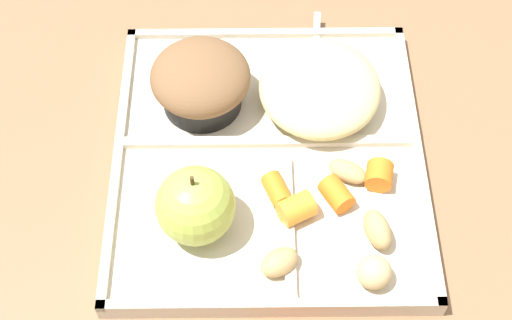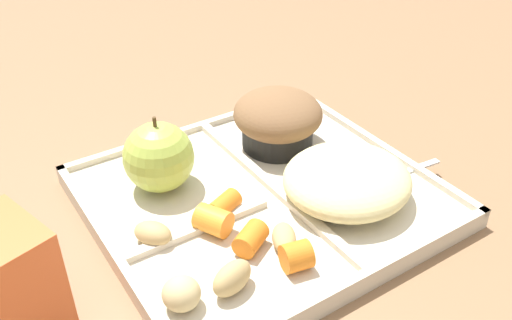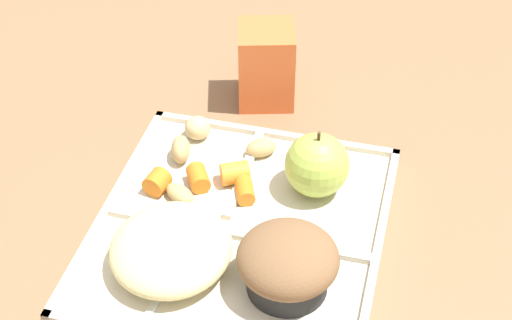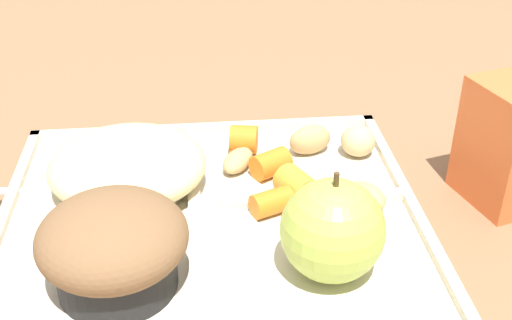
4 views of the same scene
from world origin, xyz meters
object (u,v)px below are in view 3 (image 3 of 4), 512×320
bran_muffin (288,264)px  milk_carton (266,65)px  plastic_fork (162,291)px  lunch_tray (240,232)px  green_apple (317,165)px

bran_muffin → milk_carton: 0.33m
bran_muffin → milk_carton: bearing=-162.5°
plastic_fork → milk_carton: bearing=177.3°
lunch_tray → plastic_fork: lunch_tray is taller
green_apple → bran_muffin: (0.14, -0.00, -0.00)m
lunch_tray → plastic_fork: size_ratio=2.16×
lunch_tray → green_apple: (-0.08, 0.06, 0.04)m
plastic_fork → milk_carton: size_ratio=1.46×
lunch_tray → milk_carton: bearing=-172.4°
lunch_tray → milk_carton: milk_carton is taller
green_apple → milk_carton: bearing=-149.9°
green_apple → plastic_fork: 0.22m
lunch_tray → bran_muffin: 0.10m
bran_muffin → plastic_fork: bearing=-72.4°
bran_muffin → milk_carton: size_ratio=0.96×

